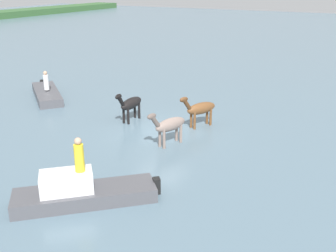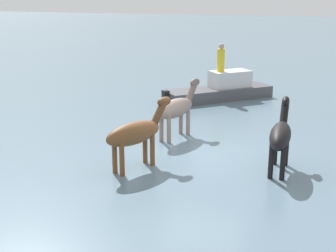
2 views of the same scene
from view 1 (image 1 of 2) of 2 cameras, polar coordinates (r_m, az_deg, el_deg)
name	(u,v)px [view 1 (image 1 of 2)]	position (r m, az deg, el deg)	size (l,w,h in m)	color
ground_plane	(161,131)	(20.21, -1.02, -0.66)	(160.82, 160.82, 0.00)	slate
horse_lead	(130,104)	(21.36, -5.33, 3.13)	(2.24, 0.52, 1.75)	black
horse_chestnut_trailing	(200,109)	(20.52, 4.54, 2.45)	(2.18, 1.31, 1.76)	brown
horse_dark_mare	(169,125)	(18.16, 0.16, 0.13)	(2.24, 1.03, 1.75)	gray
boat_skiff_near	(82,194)	(14.14, -12.03, -9.40)	(4.21, 4.40, 1.34)	#4C4C51
boat_dinghy_port	(47,95)	(26.93, -16.74, 4.21)	(4.18, 4.71, 0.75)	#4C4C51
person_helmsman_aft	(79,156)	(13.49, -12.45, -4.14)	(0.32, 0.32, 1.19)	yellow
person_spotter_bow	(46,81)	(26.43, -16.85, 6.09)	(0.32, 0.32, 1.19)	silver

